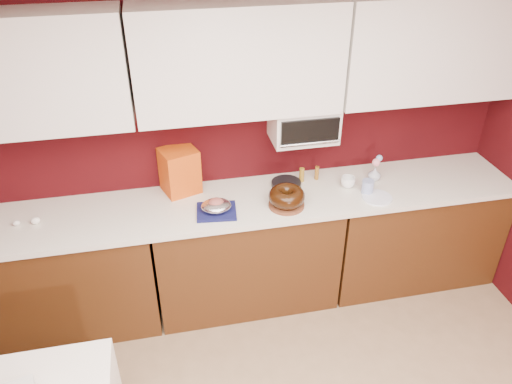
{
  "coord_description": "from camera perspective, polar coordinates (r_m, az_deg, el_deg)",
  "views": [
    {
      "loc": [
        -0.53,
        -0.94,
        2.81
      ],
      "look_at": [
        0.06,
        1.84,
        1.02
      ],
      "focal_mm": 35.0,
      "sensor_mm": 36.0,
      "label": 1
    }
  ],
  "objects": [
    {
      "name": "egg_right",
      "position": [
        3.55,
        -23.9,
        -3.0
      ],
      "size": [
        0.06,
        0.05,
        0.05
      ],
      "primitive_type": "ellipsoid",
      "rotation": [
        0.0,
        0.0,
        0.03
      ],
      "color": "white",
      "rests_on": "countertop"
    },
    {
      "name": "roasted_ham",
      "position": [
        3.33,
        -4.59,
        -1.23
      ],
      "size": [
        0.11,
        0.1,
        0.07
      ],
      "primitive_type": "ellipsoid",
      "rotation": [
        0.0,
        0.0,
        0.13
      ],
      "color": "#9D4F48",
      "rests_on": "foil_ham_nest"
    },
    {
      "name": "flower_vase",
      "position": [
        3.8,
        13.4,
        2.11
      ],
      "size": [
        0.1,
        0.1,
        0.11
      ],
      "primitive_type": "imported",
      "rotation": [
        0.0,
        0.0,
        0.41
      ],
      "color": "#B0B7C8",
      "rests_on": "countertop"
    },
    {
      "name": "toaster_oven_handle",
      "position": [
        3.38,
        6.21,
        5.54
      ],
      "size": [
        0.42,
        0.02,
        0.02
      ],
      "primitive_type": "cylinder",
      "rotation": [
        0.0,
        1.57,
        0.0
      ],
      "color": "silver",
      "rests_on": "toaster_oven"
    },
    {
      "name": "upper_cabinet_left",
      "position": [
        3.27,
        -26.2,
        11.94
      ],
      "size": [
        1.31,
        0.33,
        0.7
      ],
      "primitive_type": "cube",
      "color": "white",
      "rests_on": "wall_back"
    },
    {
      "name": "bundt_cake",
      "position": [
        3.39,
        3.53,
        -0.49
      ],
      "size": [
        0.29,
        0.29,
        0.1
      ],
      "primitive_type": "torus",
      "rotation": [
        0.0,
        0.0,
        -0.19
      ],
      "color": "black",
      "rests_on": "cake_base"
    },
    {
      "name": "egg_left",
      "position": [
        3.59,
        -25.71,
        -3.21
      ],
      "size": [
        0.06,
        0.05,
        0.04
      ],
      "primitive_type": "ellipsoid",
      "rotation": [
        0.0,
        0.0,
        -0.19
      ],
      "color": "white",
      "rests_on": "countertop"
    },
    {
      "name": "navy_towel",
      "position": [
        3.37,
        -4.54,
        -2.23
      ],
      "size": [
        0.29,
        0.25,
        0.02
      ],
      "primitive_type": "cube",
      "rotation": [
        0.0,
        0.0,
        -0.11
      ],
      "color": "#131547",
      "rests_on": "countertop"
    },
    {
      "name": "ceiling",
      "position": [
        1.12,
        17.33,
        14.7
      ],
      "size": [
        4.0,
        4.5,
        0.02
      ],
      "primitive_type": "cube",
      "color": "white",
      "rests_on": "wall_back"
    },
    {
      "name": "upper_cabinet_center",
      "position": [
        3.21,
        -1.99,
        14.85
      ],
      "size": [
        1.31,
        0.33,
        0.7
      ],
      "primitive_type": "cube",
      "color": "white",
      "rests_on": "wall_back"
    },
    {
      "name": "base_cabinet_center",
      "position": [
        3.77,
        -1.19,
        -6.9
      ],
      "size": [
        1.31,
        0.58,
        0.86
      ],
      "primitive_type": "cube",
      "color": "#46250E",
      "rests_on": "floor"
    },
    {
      "name": "china_plate",
      "position": [
        3.61,
        13.68,
        -0.62
      ],
      "size": [
        0.24,
        0.24,
        0.01
      ],
      "primitive_type": "cylinder",
      "rotation": [
        0.0,
        0.0,
        -0.18
      ],
      "color": "white",
      "rests_on": "countertop"
    },
    {
      "name": "base_cabinet_left",
      "position": [
        3.82,
        -21.5,
        -9.03
      ],
      "size": [
        1.31,
        0.58,
        0.86
      ],
      "primitive_type": "cube",
      "color": "#46250E",
      "rests_on": "floor"
    },
    {
      "name": "base_cabinet_right",
      "position": [
        4.17,
        17.16,
        -4.21
      ],
      "size": [
        1.31,
        0.58,
        0.86
      ],
      "primitive_type": "cube",
      "color": "#46250E",
      "rests_on": "floor"
    },
    {
      "name": "dark_pan",
      "position": [
        3.64,
        3.48,
        0.92
      ],
      "size": [
        0.27,
        0.27,
        0.04
      ],
      "primitive_type": "cylinder",
      "rotation": [
        0.0,
        0.0,
        0.29
      ],
      "color": "black",
      "rests_on": "countertop"
    },
    {
      "name": "cake_base",
      "position": [
        3.43,
        3.5,
        -1.45
      ],
      "size": [
        0.31,
        0.31,
        0.02
      ],
      "primitive_type": "cylinder",
      "rotation": [
        0.0,
        0.0,
        0.3
      ],
      "color": "brown",
      "rests_on": "countertop"
    },
    {
      "name": "wall_back",
      "position": [
        3.59,
        -2.28,
        6.44
      ],
      "size": [
        4.0,
        0.02,
        2.5
      ],
      "primitive_type": "cube",
      "color": "#3A080A",
      "rests_on": "floor"
    },
    {
      "name": "flower_blue",
      "position": [
        3.77,
        13.91,
        3.79
      ],
      "size": [
        0.05,
        0.05,
        0.05
      ],
      "primitive_type": "sphere",
      "color": "#89ADDC",
      "rests_on": "flower_vase"
    },
    {
      "name": "foil_ham_nest",
      "position": [
        3.34,
        -4.57,
        -1.59
      ],
      "size": [
        0.25,
        0.23,
        0.07
      ],
      "primitive_type": "ellipsoid",
      "rotation": [
        0.0,
        0.0,
        -0.37
      ],
      "color": "silver",
      "rests_on": "navy_towel"
    },
    {
      "name": "amber_bottle_tall",
      "position": [
        3.73,
        6.96,
        2.17
      ],
      "size": [
        0.04,
        0.04,
        0.11
      ],
      "primitive_type": "cylinder",
      "rotation": [
        0.0,
        0.0,
        -0.24
      ],
      "color": "brown",
      "rests_on": "countertop"
    },
    {
      "name": "pandoro_box",
      "position": [
        3.56,
        -8.71,
        2.43
      ],
      "size": [
        0.3,
        0.28,
        0.33
      ],
      "primitive_type": "cube",
      "rotation": [
        0.0,
        0.0,
        0.32
      ],
      "color": "#B3290B",
      "rests_on": "countertop"
    },
    {
      "name": "flower_pink",
      "position": [
        3.76,
        13.57,
        3.31
      ],
      "size": [
        0.06,
        0.06,
        0.06
      ],
      "primitive_type": "sphere",
      "color": "pink",
      "rests_on": "flower_vase"
    },
    {
      "name": "toaster_oven",
      "position": [
        3.5,
        5.43,
        7.91
      ],
      "size": [
        0.45,
        0.3,
        0.25
      ],
      "primitive_type": "cube",
      "color": "white",
      "rests_on": "upper_cabinet_center"
    },
    {
      "name": "coffee_mug",
      "position": [
        3.67,
        10.47,
        1.25
      ],
      "size": [
        0.13,
        0.13,
        0.1
      ],
      "primitive_type": "imported",
      "rotation": [
        0.0,
        0.0,
        0.82
      ],
      "color": "white",
      "rests_on": "countertop"
    },
    {
      "name": "countertop",
      "position": [
        3.5,
        -1.28,
        -1.19
      ],
      "size": [
        4.0,
        0.62,
        0.04
      ],
      "primitive_type": "cube",
      "color": "silver",
      "rests_on": "base_cabinet_center"
    },
    {
      "name": "amber_bottle",
      "position": [
        3.69,
        5.25,
        1.96
      ],
      "size": [
        0.04,
        0.04,
        0.11
      ],
      "primitive_type": "cylinder",
      "rotation": [
        0.0,
        0.0,
        0.1
      ],
      "color": "olive",
      "rests_on": "countertop"
    },
    {
      "name": "toaster_oven_door",
      "position": [
        3.36,
        6.21,
        6.8
      ],
      "size": [
        0.4,
        0.02,
        0.18
      ],
      "primitive_type": "cube",
      "color": "black",
      "rests_on": "toaster_oven"
    },
    {
      "name": "upper_cabinet_right",
      "position": [
        3.67,
        19.74,
        15.31
      ],
      "size": [
        1.31,
        0.33,
        0.7
      ],
      "primitive_type": "cube",
      "color": "white",
      "rests_on": "wall_back"
    },
    {
      "name": "blue_jar",
      "position": [
        3.63,
        12.64,
        0.59
      ],
      "size": [
        0.11,
        0.11,
        0.1
      ],
      "primitive_type": "cylinder",
      "rotation": [
        0.0,
        0.0,
        -0.36
      ],
      "color": "#1C3E9C",
      "rests_on": "countertop"
    }
  ]
}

